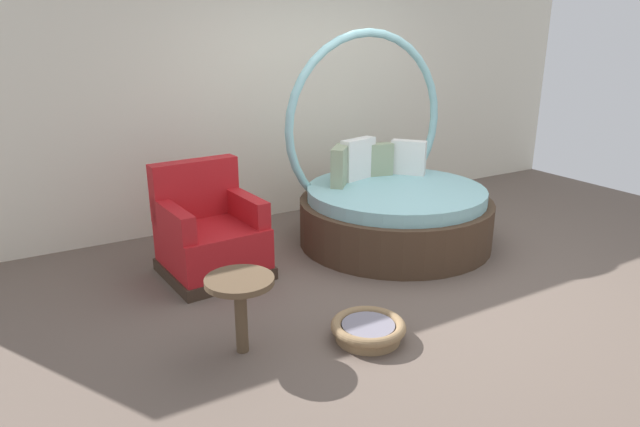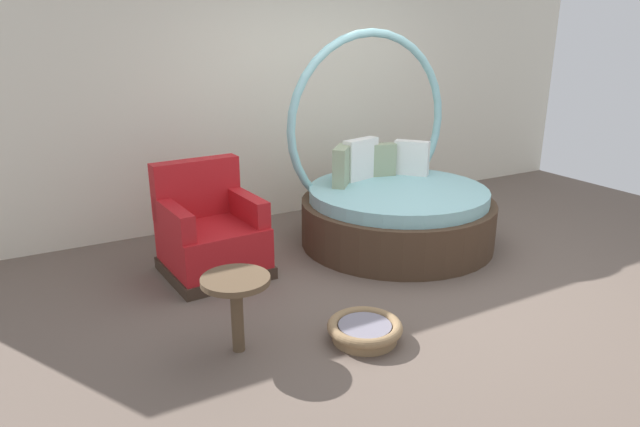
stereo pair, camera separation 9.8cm
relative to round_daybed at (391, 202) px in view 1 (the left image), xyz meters
name	(u,v)px [view 1 (the left image)]	position (x,y,z in m)	size (l,w,h in m)	color
ground_plane	(414,273)	(-0.30, -0.76, -0.40)	(8.00, 8.00, 0.02)	#66564C
back_wall	(296,86)	(-0.30, 1.37, 1.03)	(8.00, 0.12, 2.83)	silver
round_daybed	(391,202)	(0.00, 0.00, 0.00)	(1.86, 1.86, 2.01)	#473323
red_armchair	(210,236)	(-1.81, 0.14, -0.06)	(0.85, 0.85, 0.94)	#38281E
pet_basket	(368,329)	(-1.28, -1.45, -0.31)	(0.51, 0.51, 0.13)	#8E704C
side_table	(240,292)	(-2.07, -1.16, 0.04)	(0.44, 0.44, 0.52)	brown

